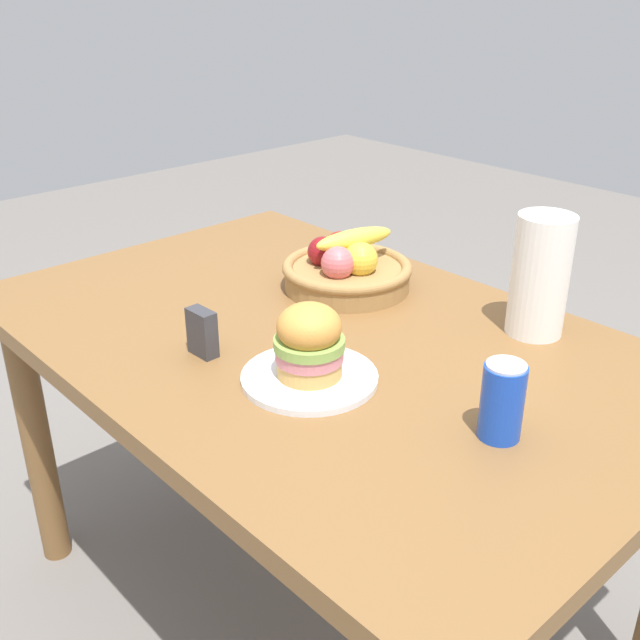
# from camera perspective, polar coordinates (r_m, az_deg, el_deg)

# --- Properties ---
(ground_plane) EXTENTS (8.00, 8.00, 0.00)m
(ground_plane) POSITION_cam_1_polar(r_m,az_deg,el_deg) (1.93, -0.14, -21.44)
(ground_plane) COLOR slate
(dining_table) EXTENTS (1.40, 0.90, 0.75)m
(dining_table) POSITION_cam_1_polar(r_m,az_deg,el_deg) (1.52, -0.17, -4.45)
(dining_table) COLOR brown
(dining_table) RESTS_ON ground_plane
(plate) EXTENTS (0.24, 0.24, 0.01)m
(plate) POSITION_cam_1_polar(r_m,az_deg,el_deg) (1.31, -0.81, -4.41)
(plate) COLOR white
(plate) RESTS_ON dining_table
(sandwich) EXTENTS (0.12, 0.12, 0.13)m
(sandwich) POSITION_cam_1_polar(r_m,az_deg,el_deg) (1.27, -0.83, -1.64)
(sandwich) COLOR tan
(sandwich) RESTS_ON plate
(soda_can) EXTENTS (0.07, 0.07, 0.13)m
(soda_can) POSITION_cam_1_polar(r_m,az_deg,el_deg) (1.16, 13.75, -6.03)
(soda_can) COLOR blue
(soda_can) RESTS_ON dining_table
(fruit_basket) EXTENTS (0.29, 0.29, 0.14)m
(fruit_basket) POSITION_cam_1_polar(r_m,az_deg,el_deg) (1.67, 2.05, 3.98)
(fruit_basket) COLOR #9E7542
(fruit_basket) RESTS_ON dining_table
(paper_towel_roll) EXTENTS (0.11, 0.11, 0.24)m
(paper_towel_roll) POSITION_cam_1_polar(r_m,az_deg,el_deg) (1.49, 16.48, 3.26)
(paper_towel_roll) COLOR white
(paper_towel_roll) RESTS_ON dining_table
(napkin_holder) EXTENTS (0.06, 0.03, 0.09)m
(napkin_holder) POSITION_cam_1_polar(r_m,az_deg,el_deg) (1.39, -8.99, -0.95)
(napkin_holder) COLOR #333338
(napkin_holder) RESTS_ON dining_table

